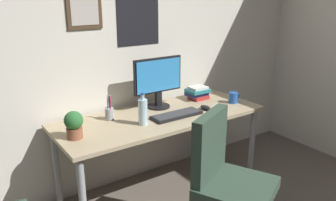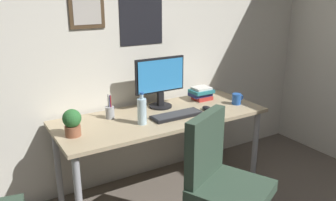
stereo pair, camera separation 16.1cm
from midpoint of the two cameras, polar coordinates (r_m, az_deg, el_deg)
The scene contains 11 objects.
wall_back at distance 2.96m, azimuth -7.56°, elevation 9.92°, with size 4.40×0.10×2.60m.
desk at distance 2.86m, azimuth 0.58°, elevation -3.76°, with size 1.73×0.68×0.72m.
office_chair at distance 2.35m, azimuth 10.68°, elevation -12.49°, with size 0.61×0.61×0.95m.
monitor at distance 2.96m, azimuth 0.25°, elevation 3.34°, with size 0.46×0.20×0.43m.
keyboard at distance 2.80m, azimuth 3.13°, elevation -2.43°, with size 0.43×0.15×0.03m.
computer_mouse at distance 2.96m, azimuth 8.02°, elevation -1.31°, with size 0.06×0.11×0.04m.
water_bottle at distance 2.61m, azimuth -2.46°, elevation -1.72°, with size 0.07×0.07×0.25m.
coffee_mug_near at distance 3.16m, azimuth 12.68°, elevation 0.25°, with size 0.12×0.08×0.10m.
potted_plant at distance 2.47m, azimuth -13.73°, elevation -3.43°, with size 0.13×0.13×0.20m.
pen_cup at distance 2.77m, azimuth -7.90°, elevation -1.87°, with size 0.07×0.07×0.20m.
book_stack_left at distance 3.24m, azimuth 6.92°, elevation 1.19°, with size 0.20×0.16×0.11m.
Camera 2 is at (-1.09, -0.58, 1.70)m, focal length 37.03 mm.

